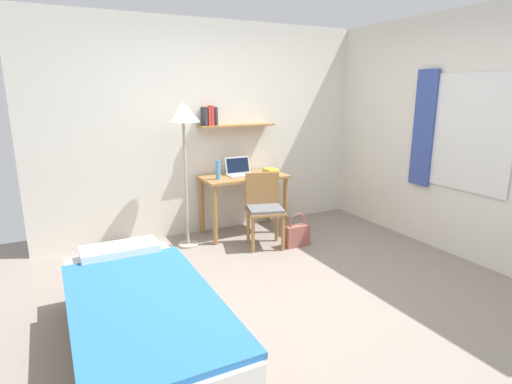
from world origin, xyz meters
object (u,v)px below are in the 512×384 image
Objects in this scene: bed at (142,325)px; water_bottle at (218,170)px; standing_lamp at (183,121)px; handbag at (297,235)px; desk_chair at (264,206)px; laptop at (239,170)px; desk at (244,187)px; book_stack at (271,171)px.

bed is 8.69× the size of water_bottle.
standing_lamp reaches higher than bed.
water_bottle is at bearing 137.50° from handbag.
bed is 2.27m from desk_chair.
water_bottle is (-0.34, -0.13, 0.06)m from laptop.
desk_chair is at bearing 146.88° from handbag.
standing_lamp is 4.94× the size of laptop.
water_bottle is (-0.39, 0.44, 0.38)m from desk_chair.
desk is at bearing 9.03° from water_bottle.
desk_chair is at bearing -86.81° from desk.
desk_chair is 3.68× the size of water_bottle.
standing_lamp is at bearing -172.73° from water_bottle.
desk is 0.52m from desk_chair.
desk_chair is 0.51× the size of standing_lamp.
book_stack is (0.34, 0.47, 0.30)m from desk_chair.
desk_chair reaches higher than handbag.
handbag is at bearing -42.50° from water_bottle.
desk is at bearing 49.21° from bed.
standing_lamp reaches higher than desk_chair.
water_bottle is 0.57× the size of handbag.
laptop is 1.59× the size of book_stack.
standing_lamp reaches higher than book_stack.
standing_lamp is at bearing 154.24° from desk_chair.
water_bottle is 1.09× the size of book_stack.
standing_lamp is 7.21× the size of water_bottle.
desk is at bearing -73.28° from laptop.
handbag is (0.37, -0.78, -0.66)m from laptop.
handbag is (0.35, -0.71, -0.46)m from desk.
desk_chair reaches higher than bed.
bed is 2.40m from standing_lamp.
book_stack is at bearing 43.11° from bed.
desk_chair is at bearing -84.99° from laptop.
desk is 0.41m from book_stack.
book_stack is at bearing 3.92° from standing_lamp.
desk_chair is 0.66m from laptop.
desk_chair is 2.52× the size of laptop.
bed reaches higher than handbag.
bed is 1.90× the size of desk.
standing_lamp is 1.83m from handbag.
bed is at bearing -124.98° from water_bottle.
desk_chair is 1.32m from standing_lamp.
standing_lamp reaches higher than water_bottle.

